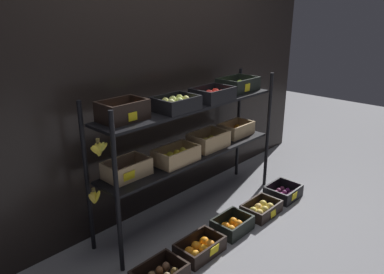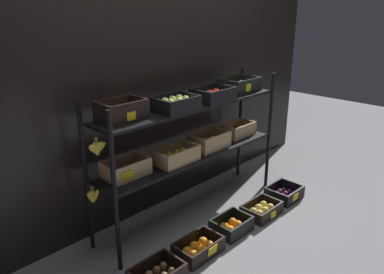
% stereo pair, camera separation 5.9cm
% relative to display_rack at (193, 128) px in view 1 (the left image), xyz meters
% --- Properties ---
extents(ground_plane, '(10.00, 10.00, 0.00)m').
position_rel_display_rack_xyz_m(ground_plane, '(-0.01, -0.00, -0.78)').
color(ground_plane, gray).
extents(storefront_wall, '(4.17, 0.12, 2.06)m').
position_rel_display_rack_xyz_m(storefront_wall, '(-0.01, 0.38, 0.25)').
color(storefront_wall, black).
rests_on(storefront_wall, ground_plane).
extents(display_rack, '(1.90, 0.39, 1.14)m').
position_rel_display_rack_xyz_m(display_rack, '(0.00, 0.00, 0.00)').
color(display_rack, black).
rests_on(display_rack, ground_plane).
extents(crate_ground_orange, '(0.35, 0.23, 0.11)m').
position_rel_display_rack_xyz_m(crate_ground_orange, '(-0.40, -0.45, -0.73)').
color(crate_ground_orange, black).
rests_on(crate_ground_orange, ground_plane).
extents(crate_ground_center_orange, '(0.30, 0.23, 0.12)m').
position_rel_display_rack_xyz_m(crate_ground_center_orange, '(-0.00, -0.44, -0.73)').
color(crate_ground_center_orange, black).
rests_on(crate_ground_center_orange, ground_plane).
extents(crate_ground_apple_gold, '(0.34, 0.24, 0.10)m').
position_rel_display_rack_xyz_m(crate_ground_apple_gold, '(0.38, -0.47, -0.74)').
color(crate_ground_apple_gold, black).
rests_on(crate_ground_apple_gold, ground_plane).
extents(crate_ground_plum, '(0.31, 0.27, 0.12)m').
position_rel_display_rack_xyz_m(crate_ground_plum, '(0.78, -0.45, -0.74)').
color(crate_ground_plum, black).
rests_on(crate_ground_plum, ground_plane).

